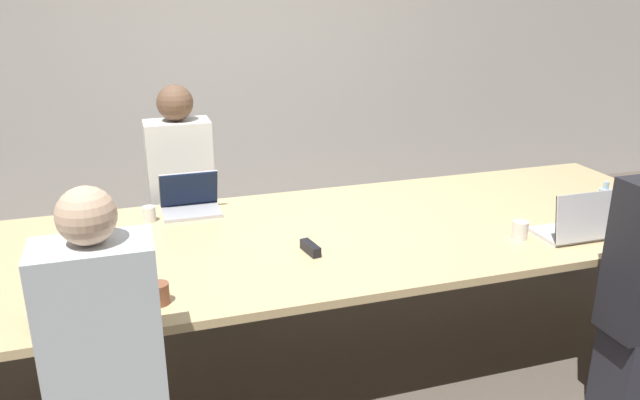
{
  "coord_description": "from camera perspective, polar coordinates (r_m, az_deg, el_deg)",
  "views": [
    {
      "loc": [
        -0.88,
        -2.91,
        1.99
      ],
      "look_at": [
        0.09,
        0.1,
        0.88
      ],
      "focal_mm": 35.0,
      "sensor_mm": 36.0,
      "label": 1
    }
  ],
  "objects": [
    {
      "name": "person_near_left",
      "position": [
        2.42,
        -18.84,
        -15.1
      ],
      "size": [
        0.4,
        0.24,
        1.37
      ],
      "rotation": [
        0.0,
        0.0,
        3.14
      ],
      "color": "#2D2D38",
      "rests_on": "ground_plane"
    },
    {
      "name": "cup_near_right",
      "position": [
        3.38,
        17.82,
        -2.64
      ],
      "size": [
        0.08,
        0.08,
        0.09
      ],
      "color": "white",
      "rests_on": "conference_table"
    },
    {
      "name": "curtain_wall",
      "position": [
        5.38,
        -8.47,
        12.86
      ],
      "size": [
        12.0,
        0.06,
        2.8
      ],
      "color": "beige",
      "rests_on": "ground_plane"
    },
    {
      "name": "stapler",
      "position": [
        3.06,
        -0.89,
        -4.42
      ],
      "size": [
        0.07,
        0.16,
        0.05
      ],
      "rotation": [
        0.0,
        0.0,
        0.17
      ],
      "color": "black",
      "rests_on": "conference_table"
    },
    {
      "name": "laptop_near_right",
      "position": [
        3.47,
        22.46,
        -2.12
      ],
      "size": [
        0.36,
        0.26,
        0.27
      ],
      "rotation": [
        0.0,
        0.0,
        3.14
      ],
      "color": "silver",
      "rests_on": "conference_table"
    },
    {
      "name": "cup_far_midleft",
      "position": [
        3.58,
        -15.36,
        -1.25
      ],
      "size": [
        0.07,
        0.07,
        0.09
      ],
      "color": "white",
      "rests_on": "conference_table"
    },
    {
      "name": "ground_plane",
      "position": [
        3.63,
        -0.85,
        -13.85
      ],
      "size": [
        24.0,
        24.0,
        0.0
      ],
      "primitive_type": "plane",
      "color": "brown"
    },
    {
      "name": "cup_near_left",
      "position": [
        2.68,
        -14.5,
        -8.29
      ],
      "size": [
        0.08,
        0.08,
        0.09
      ],
      "color": "brown",
      "rests_on": "conference_table"
    },
    {
      "name": "bottle_near_right",
      "position": [
        3.77,
        24.47,
        -0.37
      ],
      "size": [
        0.06,
        0.06,
        0.23
      ],
      "color": "#ADD1E0",
      "rests_on": "conference_table"
    },
    {
      "name": "person_far_midleft",
      "position": [
        4.09,
        -12.49,
        0.28
      ],
      "size": [
        0.4,
        0.24,
        1.4
      ],
      "color": "#2D2D38",
      "rests_on": "ground_plane"
    },
    {
      "name": "conference_table",
      "position": [
        3.31,
        -0.9,
        -3.86
      ],
      "size": [
        4.52,
        1.44,
        0.73
      ],
      "color": "#D6B77F",
      "rests_on": "ground_plane"
    },
    {
      "name": "laptop_far_midleft",
      "position": [
        3.66,
        -11.77,
        -0.06
      ],
      "size": [
        0.33,
        0.24,
        0.24
      ],
      "color": "#B7B7BC",
      "rests_on": "conference_table"
    },
    {
      "name": "laptop_near_left",
      "position": [
        2.66,
        -20.96,
        -8.48
      ],
      "size": [
        0.36,
        0.26,
        0.26
      ],
      "rotation": [
        0.0,
        0.0,
        3.14
      ],
      "color": "#333338",
      "rests_on": "conference_table"
    }
  ]
}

